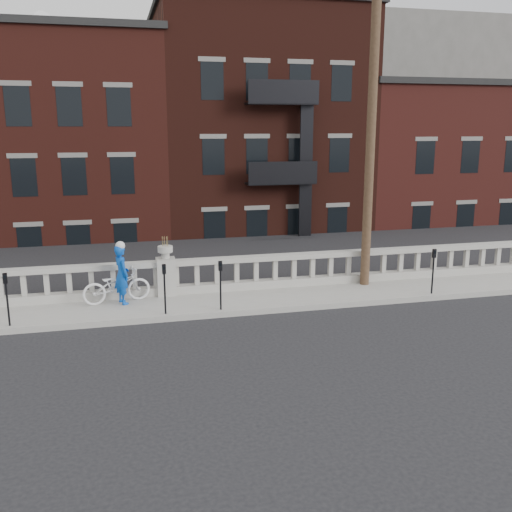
{
  "coord_description": "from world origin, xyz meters",
  "views": [
    {
      "loc": [
        -1.31,
        -12.51,
        5.05
      ],
      "look_at": [
        2.56,
        3.2,
        1.35
      ],
      "focal_mm": 40.0,
      "sensor_mm": 36.0,
      "label": 1
    }
  ],
  "objects": [
    {
      "name": "planter_pedestal",
      "position": [
        0.0,
        3.95,
        0.83
      ],
      "size": [
        0.55,
        0.55,
        1.76
      ],
      "color": "gray",
      "rests_on": "sidewalk"
    },
    {
      "name": "utility_pole",
      "position": [
        6.2,
        3.6,
        5.24
      ],
      "size": [
        1.6,
        0.28,
        10.0
      ],
      "color": "#422D1E",
      "rests_on": "sidewalk"
    },
    {
      "name": "ground",
      "position": [
        0.0,
        0.0,
        0.0
      ],
      "size": [
        120.0,
        120.0,
        0.0
      ],
      "primitive_type": "plane",
      "color": "black",
      "rests_on": "ground"
    },
    {
      "name": "parking_meter_a",
      "position": [
        -4.08,
        2.15,
        1.0
      ],
      "size": [
        0.1,
        0.09,
        1.36
      ],
      "color": "black",
      "rests_on": "sidewalk"
    },
    {
      "name": "bicycle",
      "position": [
        -1.44,
        3.5,
        0.65
      ],
      "size": [
        1.99,
        1.02,
        0.99
      ],
      "primitive_type": "imported",
      "rotation": [
        0.0,
        0.0,
        1.77
      ],
      "color": "white",
      "rests_on": "sidewalk"
    },
    {
      "name": "balustrade",
      "position": [
        0.0,
        3.95,
        0.64
      ],
      "size": [
        28.0,
        0.34,
        1.03
      ],
      "color": "gray",
      "rests_on": "sidewalk"
    },
    {
      "name": "parking_meter_b",
      "position": [
        -0.19,
        2.15,
        1.0
      ],
      "size": [
        0.1,
        0.09,
        1.36
      ],
      "color": "black",
      "rests_on": "sidewalk"
    },
    {
      "name": "cyclist",
      "position": [
        -1.28,
        3.37,
        0.99
      ],
      "size": [
        0.58,
        0.71,
        1.68
      ],
      "primitive_type": "imported",
      "rotation": [
        0.0,
        0.0,
        1.91
      ],
      "color": "#0C48B4",
      "rests_on": "sidewalk"
    },
    {
      "name": "lower_level",
      "position": [
        0.56,
        23.04,
        2.63
      ],
      "size": [
        80.0,
        44.0,
        20.8
      ],
      "color": "#605E59",
      "rests_on": "ground"
    },
    {
      "name": "sidewalk",
      "position": [
        0.0,
        3.0,
        0.07
      ],
      "size": [
        32.0,
        2.2,
        0.15
      ],
      "primitive_type": "cube",
      "color": "gray",
      "rests_on": "ground"
    },
    {
      "name": "parking_meter_d",
      "position": [
        7.72,
        2.15,
        1.0
      ],
      "size": [
        0.1,
        0.09,
        1.36
      ],
      "color": "black",
      "rests_on": "sidewalk"
    },
    {
      "name": "parking_meter_c",
      "position": [
        1.31,
        2.15,
        1.0
      ],
      "size": [
        0.1,
        0.09,
        1.36
      ],
      "color": "black",
      "rests_on": "sidewalk"
    }
  ]
}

